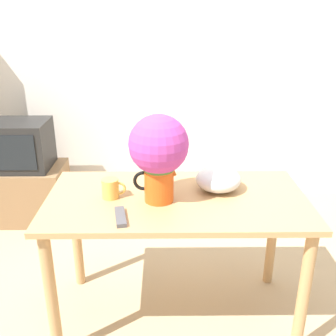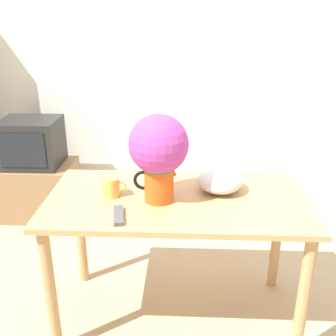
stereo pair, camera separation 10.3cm
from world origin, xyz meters
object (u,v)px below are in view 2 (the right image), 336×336
object	(u,v)px
flower_vase	(159,151)
white_bowl	(220,180)
coffee_mug	(112,187)
tv_set	(31,142)

from	to	relation	value
flower_vase	white_bowl	xyz separation A→B (m)	(0.32, 0.12, -0.20)
coffee_mug	tv_set	size ratio (longest dim) A/B	0.27
flower_vase	tv_set	size ratio (longest dim) A/B	0.96
white_bowl	tv_set	bearing A→B (deg)	143.02
flower_vase	tv_set	world-z (taller)	flower_vase
flower_vase	tv_set	distance (m)	1.72
coffee_mug	white_bowl	size ratio (longest dim) A/B	0.51
coffee_mug	tv_set	distance (m)	1.50
white_bowl	tv_set	size ratio (longest dim) A/B	0.52
tv_set	white_bowl	bearing A→B (deg)	-36.98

